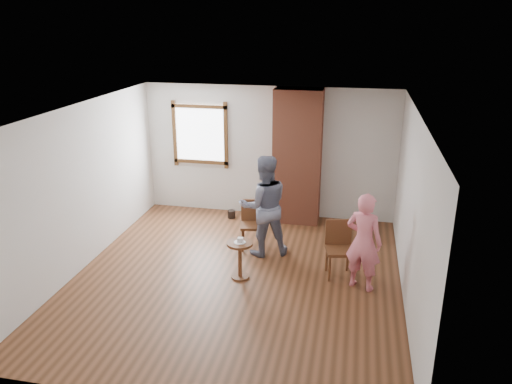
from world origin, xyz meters
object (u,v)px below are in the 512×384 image
(side_table, at_px, (240,254))
(person_pink, at_px, (364,242))
(dining_chair_right, at_px, (339,245))
(man, at_px, (264,206))
(dining_chair_left, at_px, (252,221))
(stoneware_crock, at_px, (264,209))

(side_table, bearing_deg, person_pink, 2.58)
(dining_chair_right, relative_size, person_pink, 0.59)
(side_table, distance_m, man, 1.05)
(side_table, height_order, person_pink, person_pink)
(dining_chair_right, distance_m, person_pink, 0.56)
(dining_chair_left, height_order, dining_chair_right, dining_chair_right)
(dining_chair_right, xyz_separation_m, person_pink, (0.36, -0.35, 0.25))
(dining_chair_left, xyz_separation_m, side_table, (0.05, -1.15, -0.07))
(side_table, bearing_deg, stoneware_crock, 92.04)
(man, height_order, person_pink, man)
(dining_chair_right, height_order, person_pink, person_pink)
(dining_chair_left, distance_m, man, 0.52)
(man, distance_m, person_pink, 1.84)
(dining_chair_left, bearing_deg, man, -53.54)
(side_table, xyz_separation_m, man, (0.20, 0.92, 0.46))
(dining_chair_left, relative_size, person_pink, 0.56)
(person_pink, bearing_deg, stoneware_crock, -28.58)
(dining_chair_left, bearing_deg, dining_chair_right, -35.70)
(side_table, bearing_deg, dining_chair_left, 92.65)
(side_table, xyz_separation_m, person_pink, (1.84, 0.08, 0.34))
(person_pink, bearing_deg, dining_chair_right, -22.85)
(dining_chair_right, bearing_deg, stoneware_crock, 116.85)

